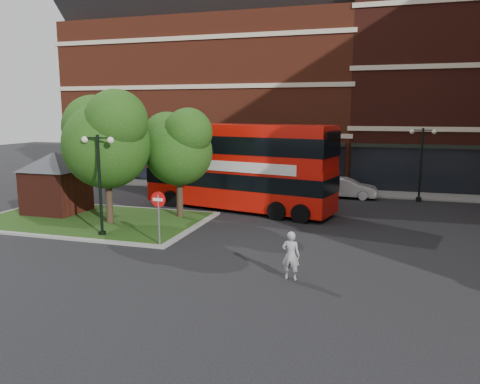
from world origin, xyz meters
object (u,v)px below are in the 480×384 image
(car_white, at_px, (346,188))
(bus, at_px, (237,161))
(woman, at_px, (291,255))
(car_silver, at_px, (263,181))

(car_white, bearing_deg, bus, 136.77)
(bus, bearing_deg, car_white, 57.33)
(woman, bearing_deg, bus, -61.21)
(bus, height_order, car_white, bus)
(woman, distance_m, car_white, 17.39)
(car_white, bearing_deg, car_silver, 79.50)
(bus, height_order, car_silver, bus)
(bus, distance_m, car_white, 9.01)
(car_white, bearing_deg, woman, -179.80)
(car_silver, relative_size, car_white, 0.99)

